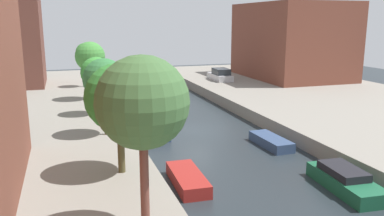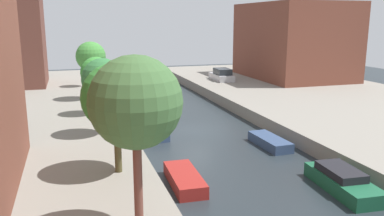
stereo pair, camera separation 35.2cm
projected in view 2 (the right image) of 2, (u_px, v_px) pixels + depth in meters
The scene contains 15 objects.
ground_plane at pixel (195, 131), 29.37m from camera, with size 84.00×84.00×0.00m, color #232B30.
quay_right at pixel (363, 111), 33.64m from camera, with size 20.00×64.00×1.00m, color gray.
low_block_right at pixel (293, 41), 48.74m from camera, with size 10.00×14.06×9.04m, color brown.
street_tree_0 at pixel (136, 103), 12.55m from camera, with size 3.03×3.03×5.97m.
street_tree_1 at pixel (116, 98), 17.97m from camera, with size 3.14×3.14×5.14m.
street_tree_2 at pixel (103, 80), 24.18m from camera, with size 2.59×2.59×4.76m.
street_tree_3 at pixel (96, 73), 29.60m from camera, with size 2.33×2.33×4.35m.
street_tree_4 at pixel (91, 57), 35.18m from camera, with size 2.62×2.62×5.17m.
street_tree_5 at pixel (87, 53), 42.08m from camera, with size 2.02×2.02×4.66m.
parked_car at pixel (222, 75), 47.26m from camera, with size 1.99×4.54×1.41m.
moored_boat_left_1 at pixel (184, 179), 19.59m from camera, with size 1.54×3.87×0.63m.
moored_boat_left_2 at pixel (154, 131), 27.82m from camera, with size 1.47×3.54×0.90m.
moored_boat_left_3 at pixel (138, 109), 35.03m from camera, with size 1.77×4.42×0.59m.
moored_boat_right_1 at pixel (342, 181), 18.99m from camera, with size 1.97×4.60×1.07m.
moored_boat_right_2 at pixel (270, 142), 25.64m from camera, with size 1.45×3.66×0.61m.
Camera 2 is at (-8.64, -26.97, 7.99)m, focal length 37.11 mm.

